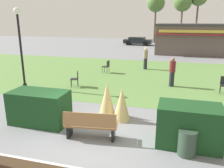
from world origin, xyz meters
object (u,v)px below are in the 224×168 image
(cafe_chair_east, at_px, (76,78))
(cafe_chair_center, at_px, (107,66))
(trash_bin, at_px, (187,143))
(tree_center_bg, at_px, (183,3))
(parked_car_west_slot, at_px, (138,41))
(tree_left_bg, at_px, (156,3))
(lamppost_mid, at_px, (20,39))
(food_kiosk, at_px, (189,39))
(parked_car_center_slot, at_px, (170,41))
(park_bench, at_px, (91,125))
(person_strolling, at_px, (146,58))
(person_standing, at_px, (172,72))

(cafe_chair_east, xyz_separation_m, cafe_chair_center, (0.70, 3.85, 0.00))
(trash_bin, distance_m, tree_center_bg, 34.66)
(parked_car_west_slot, bearing_deg, tree_left_bg, 61.88)
(lamppost_mid, bearing_deg, food_kiosk, 60.04)
(trash_bin, relative_size, cafe_chair_east, 0.86)
(trash_bin, distance_m, parked_car_west_slot, 29.33)
(lamppost_mid, bearing_deg, parked_car_center_slot, 72.84)
(park_bench, bearing_deg, parked_car_west_slot, 96.19)
(trash_bin, relative_size, person_strolling, 0.45)
(cafe_chair_east, xyz_separation_m, tree_center_bg, (6.06, 28.61, 5.76))
(food_kiosk, xyz_separation_m, parked_car_center_slot, (-2.18, 7.37, -1.02))
(lamppost_mid, distance_m, tree_left_bg, 28.60)
(cafe_chair_east, xyz_separation_m, person_standing, (5.31, 1.50, 0.33))
(trash_bin, height_order, cafe_chair_center, cafe_chair_center)
(lamppost_mid, relative_size, parked_car_center_slot, 1.03)
(trash_bin, xyz_separation_m, person_strolling, (-2.66, 11.42, 0.48))
(cafe_chair_east, xyz_separation_m, tree_left_bg, (1.94, 27.10, 5.68))
(person_strolling, relative_size, person_standing, 1.00)
(food_kiosk, height_order, parked_car_center_slot, food_kiosk)
(park_bench, distance_m, lamppost_mid, 7.64)
(tree_left_bg, xyz_separation_m, tree_center_bg, (4.12, 1.50, 0.08))
(person_strolling, distance_m, parked_car_center_slot, 17.33)
(park_bench, height_order, parked_car_center_slot, parked_car_center_slot)
(trash_bin, relative_size, person_standing, 0.45)
(person_strolling, bearing_deg, tree_center_bg, 18.29)
(cafe_chair_center, height_order, tree_left_bg, tree_left_bg)
(cafe_chair_center, bearing_deg, food_kiosk, 62.87)
(food_kiosk, bearing_deg, park_bench, -100.38)
(lamppost_mid, xyz_separation_m, person_standing, (8.10, 2.39, -1.87))
(food_kiosk, distance_m, cafe_chair_center, 13.44)
(cafe_chair_east, relative_size, cafe_chair_center, 1.00)
(person_strolling, xyz_separation_m, parked_car_center_slot, (1.40, 17.27, -0.22))
(cafe_chair_center, xyz_separation_m, parked_car_center_slot, (3.93, 19.29, 0.12))
(park_bench, distance_m, parked_car_center_slot, 28.61)
(person_standing, relative_size, parked_car_center_slot, 0.40)
(park_bench, xyz_separation_m, parked_car_center_slot, (1.70, 28.56, 0.16))
(person_strolling, bearing_deg, parked_car_west_slot, 36.53)
(cafe_chair_center, relative_size, parked_car_center_slot, 0.21)
(park_bench, bearing_deg, tree_left_bg, 91.73)
(cafe_chair_east, distance_m, cafe_chair_center, 3.91)
(food_kiosk, relative_size, parked_car_center_slot, 1.75)
(person_strolling, bearing_deg, lamppost_mid, 163.68)
(park_bench, height_order, tree_center_bg, tree_center_bg)
(tree_center_bg, bearing_deg, parked_car_west_slot, -138.76)
(cafe_chair_center, relative_size, tree_left_bg, 0.12)
(food_kiosk, distance_m, parked_car_west_slot, 10.20)
(park_bench, height_order, lamppost_mid, lamppost_mid)
(park_bench, relative_size, person_strolling, 1.04)
(parked_car_center_slot, bearing_deg, cafe_chair_east, -101.31)
(cafe_chair_center, xyz_separation_m, tree_left_bg, (1.24, 23.25, 5.68))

